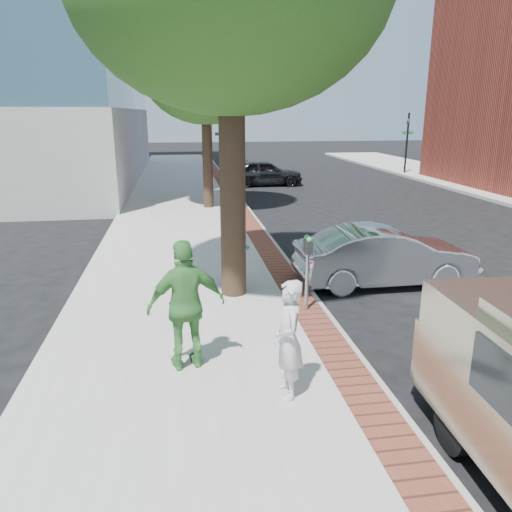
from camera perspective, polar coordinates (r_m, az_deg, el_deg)
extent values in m
plane|color=black|center=(9.01, 2.68, -9.06)|extent=(120.00, 120.00, 0.00)
cube|color=#9E9991|center=(16.42, -8.02, 2.74)|extent=(5.00, 60.00, 0.15)
cube|color=brown|center=(16.57, -0.40, 3.30)|extent=(0.60, 60.00, 0.01)
cube|color=gray|center=(16.65, 0.80, 3.08)|extent=(0.10, 60.00, 0.15)
cylinder|color=black|center=(30.16, -4.00, 12.41)|extent=(0.12, 0.12, 3.80)
imported|color=black|center=(30.11, -4.05, 14.50)|extent=(0.18, 0.15, 0.90)
cube|color=#1E7238|center=(30.12, -4.03, 13.74)|extent=(0.70, 0.03, 0.18)
cylinder|color=black|center=(33.22, 16.84, 12.12)|extent=(0.12, 0.12, 3.80)
imported|color=black|center=(33.17, 17.00, 14.01)|extent=(0.18, 0.15, 0.90)
cube|color=#1E7238|center=(33.18, 16.94, 13.33)|extent=(0.70, 0.03, 0.18)
cylinder|color=black|center=(10.05, -2.69, 7.62)|extent=(0.52, 0.52, 4.40)
cylinder|color=black|center=(20.10, -5.56, 11.03)|extent=(0.40, 0.40, 3.85)
ellipsoid|color=#234A15|center=(20.08, -5.83, 20.30)|extent=(4.80, 4.80, 3.94)
cylinder|color=gray|center=(9.57, 5.84, -2.93)|extent=(0.07, 0.07, 1.15)
cube|color=#2D3030|center=(9.28, 6.10, 0.96)|extent=(0.12, 0.14, 0.24)
cube|color=#2D3030|center=(9.45, 5.82, 1.24)|extent=(0.12, 0.14, 0.24)
sphere|color=#3F8C4C|center=(9.24, 6.12, 1.85)|extent=(0.11, 0.11, 0.11)
sphere|color=#3F8C4C|center=(9.41, 5.85, 2.12)|extent=(0.11, 0.11, 0.11)
imported|color=silver|center=(6.65, 3.72, -9.50)|extent=(0.39, 0.60, 1.63)
imported|color=#82ADC9|center=(11.24, -2.44, 1.32)|extent=(0.77, 0.90, 1.63)
imported|color=#448B3F|center=(7.36, -7.95, -5.60)|extent=(1.22, 0.70, 1.96)
imported|color=silver|center=(11.74, 14.54, -0.03)|extent=(4.09, 1.47, 1.34)
imported|color=black|center=(27.21, 0.96, 9.50)|extent=(4.08, 1.65, 1.39)
cube|color=#9D9680|center=(7.20, 26.53, -10.79)|extent=(2.05, 1.07, 0.87)
cylinder|color=black|center=(6.54, 21.99, -17.42)|extent=(0.27, 0.71, 0.70)
cube|color=black|center=(7.43, 24.88, -6.70)|extent=(1.74, 0.10, 0.43)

